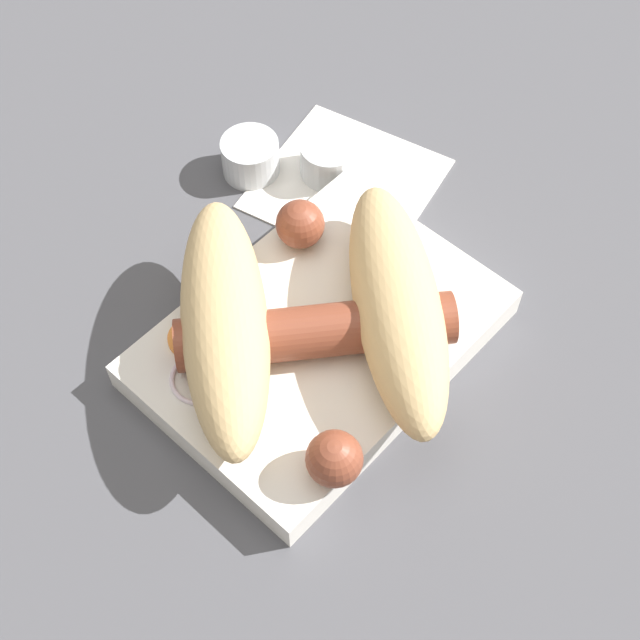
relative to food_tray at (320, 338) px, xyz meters
The scene contains 8 objects.
ground_plane 0.01m from the food_tray, ahead, with size 3.00×3.00×0.00m, color #4C4C51.
food_tray is the anchor object (origin of this frame).
bread_roll 0.04m from the food_tray, ahead, with size 0.25×0.25×0.05m.
sausage 0.03m from the food_tray, 31.11° to the left, with size 0.15×0.17×0.03m.
pickled_veggies 0.08m from the food_tray, 30.78° to the right, with size 0.06×0.07×0.01m.
napkin 0.15m from the food_tray, 145.23° to the right, with size 0.15×0.15×0.00m.
condiment_cup_near 0.16m from the food_tray, 139.86° to the right, with size 0.04×0.04×0.03m.
condiment_cup_far 0.17m from the food_tray, 119.19° to the right, with size 0.04×0.04×0.03m.
Camera 1 is at (0.23, 0.21, 0.51)m, focal length 50.00 mm.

